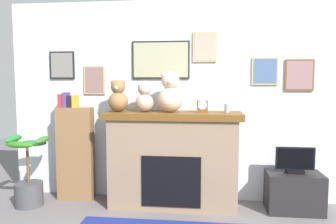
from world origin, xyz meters
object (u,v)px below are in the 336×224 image
object	(u,v)px
fireplace	(173,159)
bookshelf	(75,151)
candle_jar	(227,108)
television	(295,161)
potted_plant	(29,181)
teddy_bear_brown	(170,94)
teddy_bear_cream	(144,99)
mantel_clock	(202,107)
tv_stand	(294,192)
teddy_bear_grey	(118,97)

from	to	relation	value
fireplace	bookshelf	distance (m)	1.30
bookshelf	candle_jar	bearing A→B (deg)	-2.47
television	candle_jar	xyz separation A→B (m)	(-0.81, 0.02, 0.62)
potted_plant	television	distance (m)	3.27
fireplace	teddy_bear_brown	distance (m)	0.81
teddy_bear_brown	teddy_bear_cream	bearing A→B (deg)	179.97
fireplace	teddy_bear_cream	world-z (taller)	teddy_bear_cream
bookshelf	teddy_bear_cream	bearing A→B (deg)	-5.12
mantel_clock	candle_jar	bearing A→B (deg)	0.36
fireplace	tv_stand	distance (m)	1.50
potted_plant	teddy_bear_cream	size ratio (longest dim) A/B	2.44
teddy_bear_cream	candle_jar	bearing A→B (deg)	0.03
teddy_bear_grey	teddy_bear_brown	distance (m)	0.66
fireplace	mantel_clock	world-z (taller)	mantel_clock
tv_stand	teddy_bear_grey	bearing A→B (deg)	179.59
candle_jar	mantel_clock	distance (m)	0.29
candle_jar	mantel_clock	world-z (taller)	mantel_clock
tv_stand	candle_jar	size ratio (longest dim) A/B	5.96
fireplace	potted_plant	distance (m)	1.83
television	mantel_clock	distance (m)	1.27
mantel_clock	television	bearing A→B (deg)	-0.79
fireplace	bookshelf	size ratio (longest dim) A/B	1.18
bookshelf	television	distance (m)	2.76
mantel_clock	potted_plant	bearing A→B (deg)	-174.63
television	teddy_bear_grey	xyz separation A→B (m)	(-2.15, 0.02, 0.75)
candle_jar	teddy_bear_cream	xyz separation A→B (m)	(-1.01, -0.00, 0.11)
teddy_bear_grey	candle_jar	bearing A→B (deg)	0.02
fireplace	teddy_bear_cream	xyz separation A→B (m)	(-0.36, -0.02, 0.75)
potted_plant	tv_stand	world-z (taller)	potted_plant
bookshelf	tv_stand	world-z (taller)	bookshelf
television	teddy_bear_brown	xyz separation A→B (m)	(-1.49, 0.02, 0.79)
television	teddy_bear_brown	bearing A→B (deg)	179.37
candle_jar	mantel_clock	bearing A→B (deg)	-179.64
fireplace	teddy_bear_brown	world-z (taller)	teddy_bear_brown
candle_jar	mantel_clock	size ratio (longest dim) A/B	0.72
fireplace	tv_stand	bearing A→B (deg)	-1.32
teddy_bear_cream	teddy_bear_brown	distance (m)	0.33
teddy_bear_cream	bookshelf	bearing A→B (deg)	174.88
mantel_clock	teddy_bear_grey	size ratio (longest dim) A/B	0.37
teddy_bear_grey	mantel_clock	bearing A→B (deg)	-0.07
candle_jar	tv_stand	bearing A→B (deg)	-1.12
bookshelf	teddy_bear_brown	bearing A→B (deg)	-3.83
tv_stand	mantel_clock	bearing A→B (deg)	179.27
potted_plant	teddy_bear_cream	distance (m)	1.78
teddy_bear_grey	teddy_bear_brown	xyz separation A→B (m)	(0.66, -0.00, 0.04)
mantel_clock	teddy_bear_grey	world-z (taller)	teddy_bear_grey
bookshelf	teddy_bear_grey	distance (m)	0.94
bookshelf	teddy_bear_grey	bearing A→B (deg)	-7.88
candle_jar	mantel_clock	xyz separation A→B (m)	(-0.29, -0.00, 0.02)
bookshelf	tv_stand	xyz separation A→B (m)	(2.76, -0.10, -0.41)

